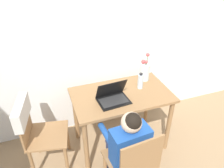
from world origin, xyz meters
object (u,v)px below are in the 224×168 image
(chair_occupied, at_px, (133,164))
(flower_vase, at_px, (145,71))
(laptop, at_px, (113,96))
(chair_spare, at_px, (33,125))
(water_bottle, at_px, (140,81))
(person_seated, at_px, (127,142))

(chair_occupied, bearing_deg, flower_vase, -125.65)
(laptop, relative_size, flower_vase, 0.99)
(chair_spare, bearing_deg, chair_occupied, -118.25)
(chair_spare, distance_m, water_bottle, 1.20)
(flower_vase, xyz_separation_m, water_bottle, (-0.12, -0.15, -0.03))
(chair_occupied, bearing_deg, water_bottle, -123.47)
(chair_occupied, distance_m, water_bottle, 0.88)
(person_seated, height_order, laptop, person_seated)
(chair_occupied, distance_m, chair_spare, 1.03)
(water_bottle, bearing_deg, chair_occupied, -118.87)
(laptop, relative_size, water_bottle, 1.78)
(chair_spare, relative_size, laptop, 2.60)
(person_seated, xyz_separation_m, water_bottle, (0.39, 0.57, 0.21))
(water_bottle, bearing_deg, laptop, -162.79)
(laptop, bearing_deg, chair_occupied, -95.95)
(chair_occupied, bearing_deg, laptop, -96.34)
(chair_spare, relative_size, water_bottle, 4.61)
(water_bottle, bearing_deg, person_seated, -124.25)
(chair_spare, distance_m, person_seated, 0.95)
(chair_occupied, relative_size, laptop, 2.56)
(flower_vase, bearing_deg, laptop, -151.93)
(water_bottle, bearing_deg, flower_vase, 49.94)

